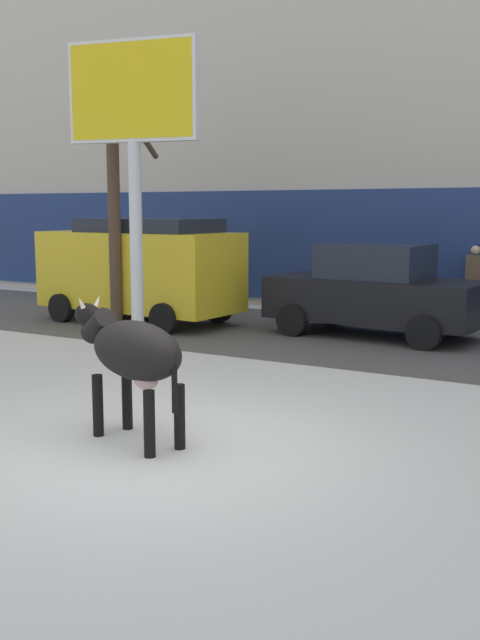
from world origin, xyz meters
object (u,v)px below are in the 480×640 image
(cow_black, at_px, (133,352))
(car_yellow_van, at_px, (140,267))
(car_black_sedan, at_px, (374,291))
(bare_tree_left_lot, at_px, (115,194))
(billboard, at_px, (133,110))
(pedestrian_by_cars, at_px, (474,284))
(pedestrian_near_billboard, at_px, (153,268))

(cow_black, xyz_separation_m, car_yellow_van, (-5.22, 6.90, 0.25))
(car_yellow_van, relative_size, car_black_sedan, 1.09)
(cow_black, bearing_deg, car_black_sedan, 90.38)
(bare_tree_left_lot, bearing_deg, car_yellow_van, 102.30)
(billboard, bearing_deg, bare_tree_left_lot, 142.17)
(car_yellow_van, bearing_deg, billboard, -53.66)
(car_black_sedan, bearing_deg, pedestrian_by_cars, 64.10)
(car_yellow_van, relative_size, pedestrian_near_billboard, 2.73)
(billboard, height_order, bare_tree_left_lot, billboard)
(car_yellow_van, distance_m, bare_tree_left_lot, 1.92)
(pedestrian_near_billboard, relative_size, pedestrian_by_cars, 1.00)
(car_yellow_van, bearing_deg, cow_black, -52.86)
(billboard, relative_size, car_yellow_van, 1.18)
(cow_black, relative_size, bare_tree_left_lot, 0.35)
(billboard, height_order, pedestrian_by_cars, billboard)
(pedestrian_by_cars, bearing_deg, cow_black, -96.94)
(car_black_sedan, bearing_deg, cow_black, -89.62)
(cow_black, distance_m, bare_tree_left_lot, 7.90)
(car_yellow_van, bearing_deg, pedestrian_near_billboard, 122.72)
(pedestrian_near_billboard, height_order, bare_tree_left_lot, bare_tree_left_lot)
(cow_black, relative_size, billboard, 0.35)
(car_yellow_van, xyz_separation_m, car_black_sedan, (5.17, 0.86, -0.33))
(pedestrian_near_billboard, xyz_separation_m, pedestrian_by_cars, (8.81, 0.00, 0.00))
(billboard, xyz_separation_m, bare_tree_left_lot, (-1.28, 0.99, -1.49))
(pedestrian_by_cars, distance_m, bare_tree_left_lot, 8.05)
(billboard, bearing_deg, pedestrian_by_cars, 48.56)
(car_black_sedan, xyz_separation_m, bare_tree_left_lot, (-4.94, -1.92, 1.91))
(cow_black, xyz_separation_m, billboard, (-3.71, 4.84, 3.32))
(car_black_sedan, xyz_separation_m, pedestrian_by_cars, (1.33, 2.74, -0.03))
(pedestrian_near_billboard, height_order, pedestrian_by_cars, same)
(billboard, xyz_separation_m, car_yellow_van, (-1.51, 2.05, -3.07))
(cow_black, xyz_separation_m, pedestrian_near_billboard, (-7.54, 10.50, -0.11))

